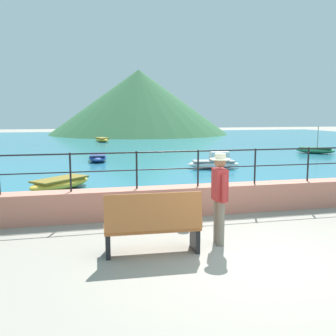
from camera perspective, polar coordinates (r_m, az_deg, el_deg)
The scene contains 13 objects.
ground_plane at distance 6.83m, azimuth 12.87°, elevation -13.35°, with size 120.00×120.00×0.00m, color gray.
promenade_wall at distance 9.57m, azimuth 4.48°, elevation -4.74°, with size 20.00×0.56×0.70m, color tan.
railing at distance 9.40m, azimuth 4.54°, elevation 1.00°, with size 18.44×0.04×0.90m.
lake_water at distance 31.75m, azimuth -8.08°, elevation 3.62°, with size 64.00×44.32×0.06m, color teal.
hill_main at distance 47.17m, azimuth -4.39°, elevation 9.83°, with size 21.78×21.78×7.80m, color #33663D.
bench_main at distance 6.75m, azimuth -2.29°, elevation -8.39°, with size 1.72×0.63×1.13m.
person_walking at distance 7.24m, azimuth 7.75°, elevation -3.89°, with size 0.38×0.57×1.75m.
bollard at distance 8.55m, azimuth 2.79°, elevation -6.15°, with size 0.24×0.24×0.74m, color gray.
boat_1 at distance 25.21m, azimuth 21.26°, elevation 2.53°, with size 2.29×2.24×1.70m.
boat_2 at distance 33.80m, azimuth -9.86°, elevation 4.23°, with size 1.44×2.45×0.36m.
boat_3 at distance 19.97m, azimuth -10.51°, elevation 1.60°, with size 1.02×2.34×0.36m.
boat_4 at distance 12.77m, azimuth -15.87°, elevation -2.20°, with size 2.28×2.25×0.36m.
boat_6 at distance 17.07m, azimuth 7.01°, elevation 0.83°, with size 2.41×1.25×0.76m.
Camera 1 is at (-2.86, -5.68, 2.48)m, focal length 40.60 mm.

